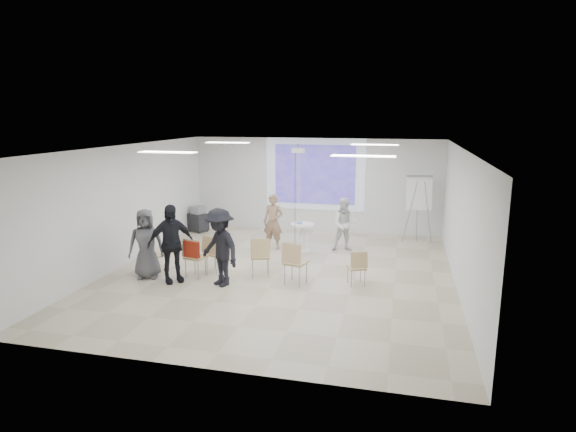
% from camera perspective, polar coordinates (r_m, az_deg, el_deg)
% --- Properties ---
extents(floor, '(8.00, 9.00, 0.10)m').
position_cam_1_polar(floor, '(11.59, -0.93, -7.11)').
color(floor, beige).
rests_on(floor, ground).
extents(ceiling, '(8.00, 9.00, 0.10)m').
position_cam_1_polar(ceiling, '(10.97, -0.98, 8.38)').
color(ceiling, white).
rests_on(ceiling, wall_back).
extents(wall_back, '(8.00, 0.10, 3.00)m').
position_cam_1_polar(wall_back, '(15.56, 3.23, 3.69)').
color(wall_back, silver).
rests_on(wall_back, floor).
extents(wall_left, '(0.10, 9.00, 3.00)m').
position_cam_1_polar(wall_left, '(12.78, -18.83, 1.25)').
color(wall_left, silver).
rests_on(wall_left, floor).
extents(wall_right, '(0.10, 9.00, 3.00)m').
position_cam_1_polar(wall_right, '(10.92, 20.10, -0.59)').
color(wall_right, silver).
rests_on(wall_right, floor).
extents(projection_halo, '(3.20, 0.01, 2.30)m').
position_cam_1_polar(projection_halo, '(15.45, 3.20, 4.94)').
color(projection_halo, silver).
rests_on(projection_halo, wall_back).
extents(projection_image, '(2.60, 0.01, 1.90)m').
position_cam_1_polar(projection_image, '(15.43, 3.19, 4.93)').
color(projection_image, '#3C30A5').
rests_on(projection_image, wall_back).
extents(pedestal_table, '(0.80, 0.80, 0.81)m').
position_cam_1_polar(pedestal_table, '(13.30, 1.73, -2.34)').
color(pedestal_table, white).
rests_on(pedestal_table, floor).
extents(player_left, '(0.70, 0.51, 1.78)m').
position_cam_1_polar(player_left, '(13.43, -1.77, -0.27)').
color(player_left, '#9F7A61').
rests_on(player_left, floor).
extents(player_right, '(0.91, 0.79, 1.65)m').
position_cam_1_polar(player_right, '(13.40, 6.80, -0.67)').
color(player_right, white).
rests_on(player_right, floor).
extents(controller_left, '(0.06, 0.13, 0.04)m').
position_cam_1_polar(controller_left, '(13.56, -0.77, 1.08)').
color(controller_left, silver).
rests_on(controller_left, player_left).
extents(controller_right, '(0.07, 0.13, 0.04)m').
position_cam_1_polar(controller_right, '(13.60, 6.20, 0.77)').
color(controller_right, white).
rests_on(controller_right, player_right).
extents(chair_far_left, '(0.51, 0.53, 0.82)m').
position_cam_1_polar(chair_far_left, '(11.97, -15.69, -4.24)').
color(chair_far_left, tan).
rests_on(chair_far_left, floor).
extents(chair_left_mid, '(0.53, 0.55, 0.94)m').
position_cam_1_polar(chair_left_mid, '(11.37, -11.10, -4.51)').
color(chair_left_mid, tan).
rests_on(chair_left_mid, floor).
extents(chair_left_inner, '(0.55, 0.57, 0.91)m').
position_cam_1_polar(chair_left_inner, '(11.65, -8.91, -4.12)').
color(chair_left_inner, tan).
rests_on(chair_left_inner, floor).
extents(chair_center, '(0.57, 0.59, 0.95)m').
position_cam_1_polar(chair_center, '(11.22, -3.32, -4.50)').
color(chair_center, tan).
rests_on(chair_center, floor).
extents(chair_right_inner, '(0.56, 0.59, 0.98)m').
position_cam_1_polar(chair_right_inner, '(10.68, 0.72, -5.22)').
color(chair_right_inner, tan).
rests_on(chair_right_inner, floor).
extents(chair_right_far, '(0.50, 0.52, 0.80)m').
position_cam_1_polar(chair_right_far, '(10.76, 8.23, -5.80)').
color(chair_right_far, tan).
rests_on(chair_right_far, floor).
extents(red_jacket, '(0.40, 0.17, 0.38)m').
position_cam_1_polar(red_jacket, '(11.20, -11.35, -3.90)').
color(red_jacket, maroon).
rests_on(red_jacket, chair_left_mid).
extents(laptop, '(0.39, 0.34, 0.03)m').
position_cam_1_polar(laptop, '(11.74, -8.61, -4.24)').
color(laptop, black).
rests_on(laptop, chair_left_inner).
extents(audience_left, '(1.36, 1.35, 2.05)m').
position_cam_1_polar(audience_left, '(11.08, -13.75, -2.54)').
color(audience_left, black).
rests_on(audience_left, floor).
extents(audience_mid, '(1.45, 1.28, 1.98)m').
position_cam_1_polar(audience_mid, '(10.65, -8.10, -3.10)').
color(audience_mid, black).
rests_on(audience_mid, floor).
extents(audience_outer, '(1.04, 0.86, 1.82)m').
position_cam_1_polar(audience_outer, '(11.54, -16.50, -2.71)').
color(audience_outer, '#56565B').
rests_on(audience_outer, floor).
extents(flipchart_easel, '(0.87, 0.66, 2.01)m').
position_cam_1_polar(flipchart_easel, '(14.53, 15.28, 2.62)').
color(flipchart_easel, gray).
rests_on(flipchart_easel, floor).
extents(av_cart, '(0.69, 0.64, 0.83)m').
position_cam_1_polar(av_cart, '(15.85, -10.61, -0.45)').
color(av_cart, black).
rests_on(av_cart, floor).
extents(ceiling_projector, '(0.30, 0.25, 3.00)m').
position_cam_1_polar(ceiling_projector, '(12.42, 1.20, 7.13)').
color(ceiling_projector, white).
rests_on(ceiling_projector, ceiling).
extents(fluor_panel_nw, '(1.20, 0.30, 0.02)m').
position_cam_1_polar(fluor_panel_nw, '(13.48, -7.18, 8.62)').
color(fluor_panel_nw, white).
rests_on(fluor_panel_nw, ceiling).
extents(fluor_panel_ne, '(1.20, 0.30, 0.02)m').
position_cam_1_polar(fluor_panel_ne, '(12.65, 10.24, 8.31)').
color(fluor_panel_ne, white).
rests_on(fluor_panel_ne, ceiling).
extents(fluor_panel_sw, '(1.20, 0.30, 0.02)m').
position_cam_1_polar(fluor_panel_sw, '(10.29, -14.07, 7.34)').
color(fluor_panel_sw, white).
rests_on(fluor_panel_sw, ceiling).
extents(fluor_panel_se, '(1.20, 0.30, 0.02)m').
position_cam_1_polar(fluor_panel_se, '(9.16, 8.91, 7.03)').
color(fluor_panel_se, white).
rests_on(fluor_panel_se, ceiling).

